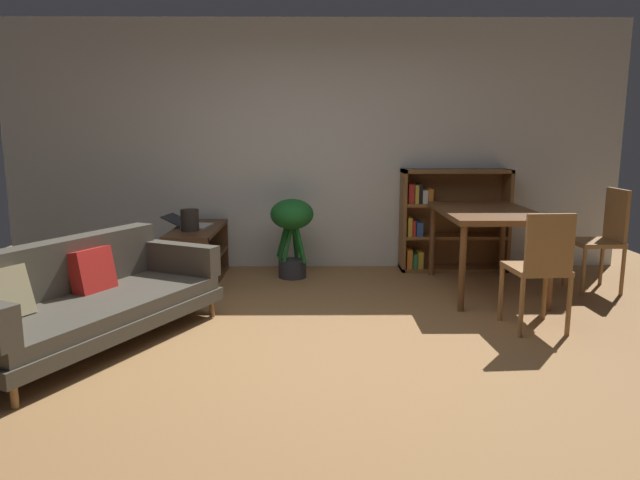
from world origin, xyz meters
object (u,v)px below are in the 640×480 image
(dining_table, at_px, (486,218))
(dining_chair_near, at_px, (604,235))
(desk_speaker, at_px, (190,220))
(bookshelf, at_px, (447,220))
(fabric_couch, at_px, (80,297))
(media_console, at_px, (198,255))
(potted_floor_plant, at_px, (292,226))
(dining_chair_far, at_px, (540,264))
(open_laptop, at_px, (190,224))

(dining_table, relative_size, dining_chair_near, 1.41)
(desk_speaker, relative_size, dining_table, 0.15)
(dining_table, height_order, bookshelf, bookshelf)
(dining_chair_near, bearing_deg, desk_speaker, 177.76)
(desk_speaker, bearing_deg, dining_table, -3.79)
(dining_chair_near, distance_m, bookshelf, 1.58)
(fabric_couch, bearing_deg, dining_table, 23.05)
(desk_speaker, height_order, dining_chair_near, dining_chair_near)
(fabric_couch, xyz_separation_m, dining_chair_near, (4.42, 1.43, 0.20))
(media_console, bearing_deg, dining_table, -7.65)
(dining_table, bearing_deg, potted_floor_plant, 163.35)
(potted_floor_plant, xyz_separation_m, dining_chair_far, (1.93, -1.71, -0.03))
(open_laptop, xyz_separation_m, dining_chair_far, (2.97, -1.61, -0.07))
(media_console, distance_m, bookshelf, 2.72)
(potted_floor_plant, distance_m, dining_table, 1.94)
(fabric_couch, bearing_deg, bookshelf, 36.73)
(bookshelf, bearing_deg, potted_floor_plant, -167.24)
(dining_table, height_order, dining_chair_near, dining_chair_near)
(potted_floor_plant, distance_m, dining_chair_far, 2.58)
(potted_floor_plant, bearing_deg, open_laptop, -174.36)
(media_console, distance_m, dining_chair_near, 3.96)
(fabric_couch, distance_m, dining_chair_near, 4.65)
(open_laptop, height_order, dining_table, dining_table)
(dining_chair_far, bearing_deg, desk_speaker, 155.21)
(open_laptop, distance_m, dining_chair_near, 4.04)
(potted_floor_plant, height_order, dining_chair_near, dining_chair_near)
(fabric_couch, distance_m, dining_chair_far, 3.38)
(fabric_couch, height_order, open_laptop, fabric_couch)
(media_console, height_order, open_laptop, open_laptop)
(fabric_couch, height_order, dining_chair_far, dining_chair_far)
(media_console, relative_size, dining_chair_far, 1.30)
(bookshelf, bearing_deg, dining_table, -80.60)
(desk_speaker, distance_m, dining_table, 2.83)
(open_laptop, height_order, potted_floor_plant, potted_floor_plant)
(media_console, relative_size, open_laptop, 2.47)
(bookshelf, bearing_deg, open_laptop, -169.90)
(fabric_couch, distance_m, dining_table, 3.59)
(fabric_couch, height_order, bookshelf, bookshelf)
(dining_table, distance_m, dining_chair_far, 1.17)
(open_laptop, height_order, desk_speaker, desk_speaker)
(media_console, xyz_separation_m, dining_table, (2.80, -0.38, 0.43))
(open_laptop, xyz_separation_m, dining_chair_near, (4.02, -0.42, -0.05))
(potted_floor_plant, bearing_deg, dining_chair_far, -41.47)
(fabric_couch, xyz_separation_m, desk_speaker, (0.46, 1.58, 0.32))
(media_console, height_order, potted_floor_plant, potted_floor_plant)
(media_console, xyz_separation_m, dining_chair_near, (3.94, -0.34, 0.27))
(media_console, relative_size, desk_speaker, 5.81)
(desk_speaker, xyz_separation_m, potted_floor_plant, (0.97, 0.37, -0.12))
(dining_table, bearing_deg, desk_speaker, 176.21)
(dining_chair_near, relative_size, dining_chair_far, 1.06)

